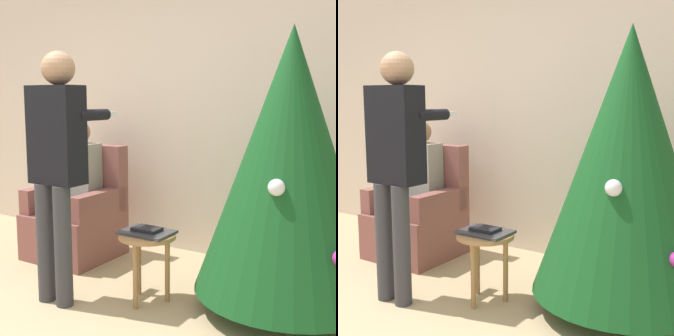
{
  "view_description": "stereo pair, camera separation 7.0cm",
  "coord_description": "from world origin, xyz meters",
  "views": [
    {
      "loc": [
        2.26,
        -1.54,
        1.42
      ],
      "look_at": [
        0.64,
        1.08,
        0.97
      ],
      "focal_mm": 50.0,
      "sensor_mm": 36.0,
      "label": 1
    },
    {
      "loc": [
        2.32,
        -1.5,
        1.42
      ],
      "look_at": [
        0.64,
        1.08,
        0.97
      ],
      "focal_mm": 50.0,
      "sensor_mm": 36.0,
      "label": 2
    }
  ],
  "objects": [
    {
      "name": "side_stool",
      "position": [
        0.48,
        1.07,
        0.41
      ],
      "size": [
        0.41,
        0.41,
        0.5
      ],
      "color": "#A37547",
      "rests_on": "ground_plane"
    },
    {
      "name": "person_standing",
      "position": [
        -0.06,
        0.77,
        1.04
      ],
      "size": [
        0.41,
        0.57,
        1.75
      ],
      "color": "#38383D",
      "rests_on": "ground_plane"
    },
    {
      "name": "armchair",
      "position": [
        -0.63,
        1.57,
        0.34
      ],
      "size": [
        0.71,
        0.7,
        1.01
      ],
      "color": "brown",
      "rests_on": "ground_plane"
    },
    {
      "name": "christmas_tree",
      "position": [
        1.35,
        1.45,
        1.02
      ],
      "size": [
        1.23,
        1.23,
        1.9
      ],
      "color": "brown",
      "rests_on": "ground_plane"
    },
    {
      "name": "person_seated",
      "position": [
        -0.63,
        1.54,
        0.67
      ],
      "size": [
        0.36,
        0.46,
        1.23
      ],
      "color": "#38383D",
      "rests_on": "ground_plane"
    },
    {
      "name": "book",
      "position": [
        0.48,
        1.07,
        0.53
      ],
      "size": [
        0.19,
        0.13,
        0.02
      ],
      "color": "black",
      "rests_on": "laptop"
    },
    {
      "name": "laptop",
      "position": [
        0.48,
        1.07,
        0.51
      ],
      "size": [
        0.36,
        0.26,
        0.02
      ],
      "color": "#38383D",
      "rests_on": "side_stool"
    },
    {
      "name": "wall_back",
      "position": [
        0.0,
        2.23,
        1.35
      ],
      "size": [
        8.0,
        0.06,
        2.7
      ],
      "color": "beige",
      "rests_on": "ground_plane"
    }
  ]
}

